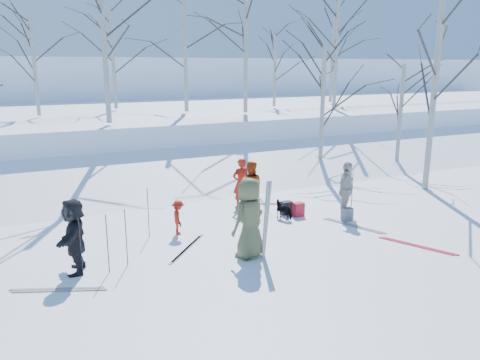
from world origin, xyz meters
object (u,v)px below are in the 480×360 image
skier_redor_behind (250,187)px  backpack_grey (347,214)px  backpack_red (298,209)px  skier_olive_center (249,218)px  skier_red_seated (178,217)px  skier_grey_west (74,236)px  backpack_dark (287,208)px  skier_red_north (241,183)px  skier_cream_east (346,190)px  dog (284,210)px

skier_redor_behind → backpack_grey: (2.22, -1.93, -0.62)m
skier_redor_behind → backpack_red: size_ratio=3.86×
skier_olive_center → skier_red_seated: size_ratio=2.06×
skier_olive_center → skier_redor_behind: 3.46m
backpack_grey → skier_grey_west: bearing=-178.0°
skier_redor_behind → backpack_dark: skier_redor_behind is taller
skier_red_seated → backpack_red: bearing=-79.5°
skier_redor_behind → skier_red_seated: size_ratio=1.72×
skier_olive_center → backpack_red: size_ratio=4.62×
skier_red_north → skier_red_seated: size_ratio=1.71×
skier_grey_west → skier_olive_center: bearing=91.9°
skier_cream_east → backpack_dark: (-1.38, 1.07, -0.66)m
skier_red_north → skier_redor_behind: 0.60m
skier_cream_east → backpack_red: 1.53m
skier_grey_west → backpack_dark: (6.33, 1.57, -0.64)m
skier_red_north → backpack_red: bearing=126.2°
backpack_grey → backpack_dark: bearing=134.3°
skier_grey_west → backpack_red: (6.55, 1.24, -0.63)m
skier_redor_behind → skier_red_north: bearing=-58.0°
backpack_red → skier_grey_west: bearing=-169.3°
skier_cream_east → dog: bearing=124.2°
skier_redor_behind → dog: size_ratio=2.50×
dog → skier_grey_west: bearing=-12.8°
skier_red_seated → backpack_dark: bearing=-74.1°
skier_red_seated → backpack_grey: bearing=-90.5°
skier_red_seated → backpack_red: size_ratio=2.25×
skier_red_north → backpack_red: 2.04m
skier_grey_west → dog: bearing=116.5°
skier_red_seated → backpack_dark: (3.55, 0.25, -0.27)m
skier_redor_behind → backpack_grey: size_ratio=4.27×
backpack_dark → skier_redor_behind: bearing=146.9°
skier_redor_behind → skier_red_seated: skier_redor_behind is taller
skier_red_seated → dog: 3.25m
skier_red_north → skier_grey_west: skier_grey_west is taller
skier_olive_center → skier_cream_east: (3.90, 1.39, -0.11)m
skier_red_north → skier_redor_behind: skier_redor_behind is taller
skier_redor_behind → skier_grey_west: bearing=51.2°
skier_red_north → dog: (0.67, -1.57, -0.53)m
dog → backpack_red: bearing=158.4°
skier_red_north → skier_cream_east: size_ratio=0.94×
skier_redor_behind → skier_cream_east: (2.32, -1.69, 0.05)m
skier_red_seated → skier_grey_west: (-2.79, -1.32, 0.37)m
skier_grey_west → backpack_red: bearing=115.8°
dog → skier_redor_behind: bearing=-80.9°
skier_olive_center → backpack_grey: 4.05m
skier_grey_west → backpack_grey: bearing=107.1°
skier_olive_center → skier_cream_east: skier_olive_center is taller
skier_red_north → backpack_dark: bearing=127.5°
skier_red_north → skier_grey_west: (-5.36, -2.79, 0.03)m
skier_olive_center → skier_grey_west: size_ratio=1.15×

